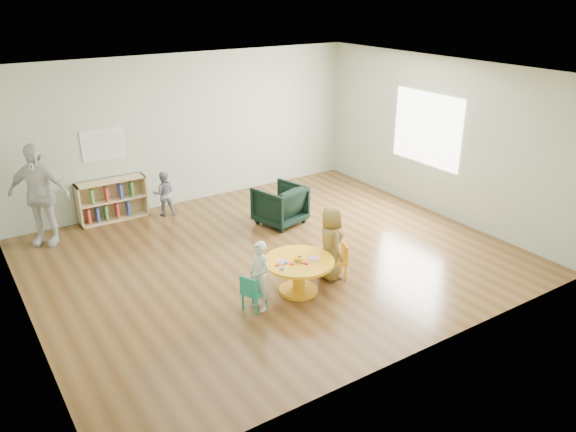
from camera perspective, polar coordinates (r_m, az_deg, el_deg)
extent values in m
plane|color=#54371A|center=(8.76, -1.55, -4.13)|extent=(7.00, 7.00, 0.00)
cube|color=white|center=(7.92, -1.76, 13.97)|extent=(7.00, 6.00, 0.10)
cube|color=#A0AD94|center=(10.80, -10.12, 8.64)|extent=(7.00, 0.10, 2.80)
cube|color=#A0AD94|center=(6.05, 13.46, -2.81)|extent=(7.00, 0.10, 2.80)
cube|color=#A0AD94|center=(7.16, -26.23, -0.55)|extent=(0.10, 6.00, 2.80)
cube|color=#A0AD94|center=(10.42, 15.13, 7.69)|extent=(0.10, 6.00, 2.80)
cube|color=white|center=(10.57, 13.91, 8.59)|extent=(0.02, 1.60, 1.30)
cylinder|color=#FFAC15|center=(7.70, 1.09, -6.24)|extent=(0.17, 0.17, 0.44)
cylinder|color=#FFAC15|center=(7.80, 1.08, -7.51)|extent=(0.54, 0.54, 0.04)
cylinder|color=#FFAC15|center=(7.59, 1.11, -4.64)|extent=(0.96, 0.96, 0.04)
cylinder|color=pink|center=(7.51, -0.48, -4.70)|extent=(0.15, 0.15, 0.02)
cylinder|color=pink|center=(7.61, 2.67, -4.33)|extent=(0.17, 0.17, 0.02)
cylinder|color=#FFAC15|center=(7.54, 1.06, -4.45)|extent=(0.12, 0.12, 0.04)
cylinder|color=#116321|center=(7.47, 0.94, -4.74)|extent=(0.05, 0.05, 0.02)
cylinder|color=#116321|center=(7.62, 1.19, -4.17)|extent=(0.05, 0.05, 0.02)
cube|color=red|center=(7.46, 0.35, -4.90)|extent=(0.06, 0.06, 0.02)
cube|color=#ED5713|center=(7.44, -1.11, -4.98)|extent=(0.07, 0.07, 0.02)
cube|color=blue|center=(7.34, -0.63, -5.39)|extent=(0.07, 0.06, 0.02)
cube|color=#116321|center=(7.48, -0.27, -4.83)|extent=(0.05, 0.05, 0.02)
cube|color=red|center=(7.47, 1.89, -4.84)|extent=(0.07, 0.07, 0.02)
cube|color=#ED5713|center=(7.49, 1.46, -4.76)|extent=(0.05, 0.05, 0.02)
cube|color=#198E73|center=(7.31, -3.45, -7.68)|extent=(0.35, 0.35, 0.04)
cube|color=#198E73|center=(7.17, -4.04, -7.14)|extent=(0.13, 0.26, 0.23)
cylinder|color=#198E73|center=(7.37, -4.61, -8.69)|extent=(0.03, 0.03, 0.23)
cylinder|color=#198E73|center=(7.25, -3.26, -9.19)|extent=(0.03, 0.03, 0.23)
cylinder|color=#198E73|center=(7.51, -3.58, -8.00)|extent=(0.03, 0.03, 0.23)
cylinder|color=#198E73|center=(7.40, -2.24, -8.48)|extent=(0.03, 0.03, 0.23)
cube|color=#FFAC15|center=(8.08, 4.94, -4.57)|extent=(0.35, 0.35, 0.04)
cube|color=#FFAC15|center=(8.05, 5.78, -3.60)|extent=(0.12, 0.27, 0.24)
cylinder|color=#FFAC15|center=(8.08, 5.88, -5.70)|extent=(0.03, 0.03, 0.24)
cylinder|color=#FFAC15|center=(8.27, 5.41, -5.00)|extent=(0.03, 0.03, 0.24)
cylinder|color=#FFAC15|center=(8.02, 4.39, -5.87)|extent=(0.03, 0.03, 0.24)
cylinder|color=#FFAC15|center=(8.21, 3.94, -5.17)|extent=(0.03, 0.03, 0.24)
cube|color=tan|center=(10.32, -20.49, 0.91)|extent=(0.03, 0.30, 0.75)
cube|color=tan|center=(10.60, -14.39, 2.21)|extent=(0.03, 0.30, 0.75)
cube|color=tan|center=(10.58, -17.18, -0.25)|extent=(1.20, 0.30, 0.03)
cube|color=tan|center=(10.33, -17.63, 3.43)|extent=(1.20, 0.30, 0.03)
cube|color=tan|center=(10.45, -17.40, 1.57)|extent=(1.14, 0.28, 0.03)
cube|color=tan|center=(10.58, -17.62, 1.79)|extent=(1.20, 0.02, 0.75)
cube|color=#D44038|center=(10.40, -19.60, 0.03)|extent=(0.04, 0.18, 0.26)
cube|color=#3558BB|center=(10.43, -18.81, 0.20)|extent=(0.04, 0.18, 0.26)
cube|color=#569E49|center=(10.46, -18.03, 0.37)|extent=(0.04, 0.18, 0.26)
cube|color=#D44038|center=(10.51, -16.99, 0.60)|extent=(0.04, 0.18, 0.26)
cube|color=#3558BB|center=(10.56, -15.96, 0.82)|extent=(0.04, 0.18, 0.26)
cube|color=#569E49|center=(10.30, -19.31, 1.92)|extent=(0.04, 0.18, 0.26)
cube|color=#D44038|center=(10.36, -17.99, 2.20)|extent=(0.04, 0.18, 0.26)
cube|color=#3558BB|center=(10.42, -16.68, 2.48)|extent=(0.04, 0.18, 0.26)
cube|color=#569E49|center=(10.47, -15.64, 2.69)|extent=(0.04, 0.18, 0.26)
cube|color=white|center=(10.30, -18.28, 6.89)|extent=(0.74, 0.01, 0.54)
cube|color=#ED5132|center=(10.30, -18.27, 6.89)|extent=(0.70, 0.00, 0.50)
imported|color=black|center=(9.82, -0.83, 1.15)|extent=(0.92, 0.93, 0.70)
imported|color=silver|center=(7.21, -2.89, -6.12)|extent=(0.27, 0.37, 0.94)
imported|color=gold|center=(7.95, 4.34, -2.73)|extent=(0.45, 0.59, 1.09)
imported|color=#181E3D|center=(10.41, -12.49, 2.25)|extent=(0.48, 0.43, 0.83)
imported|color=silver|center=(9.73, -23.99, 1.99)|extent=(1.04, 0.90, 1.68)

